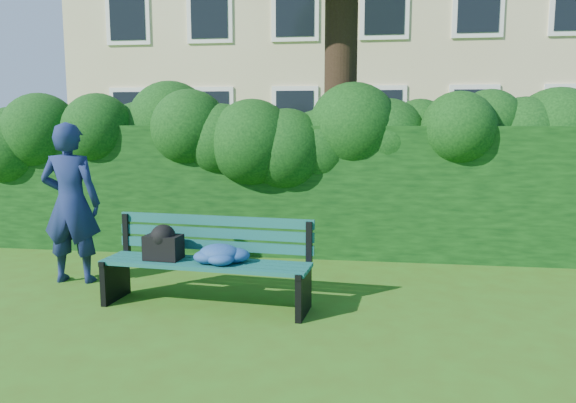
# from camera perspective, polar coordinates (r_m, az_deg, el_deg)

# --- Properties ---
(ground) EXTENTS (80.00, 80.00, 0.00)m
(ground) POSITION_cam_1_polar(r_m,az_deg,el_deg) (6.07, -0.84, -9.73)
(ground) COLOR #385916
(ground) RESTS_ON ground
(hedge) EXTENTS (10.00, 1.00, 1.80)m
(hedge) POSITION_cam_1_polar(r_m,az_deg,el_deg) (8.01, 1.68, 1.28)
(hedge) COLOR black
(hedge) RESTS_ON ground
(park_bench) EXTENTS (2.16, 0.74, 0.89)m
(park_bench) POSITION_cam_1_polar(r_m,az_deg,el_deg) (5.76, -8.53, -5.63)
(park_bench) COLOR #0E483B
(park_bench) RESTS_ON ground
(man_reading) EXTENTS (0.71, 0.50, 1.85)m
(man_reading) POSITION_cam_1_polar(r_m,az_deg,el_deg) (6.92, -21.19, -0.17)
(man_reading) COLOR navy
(man_reading) RESTS_ON ground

